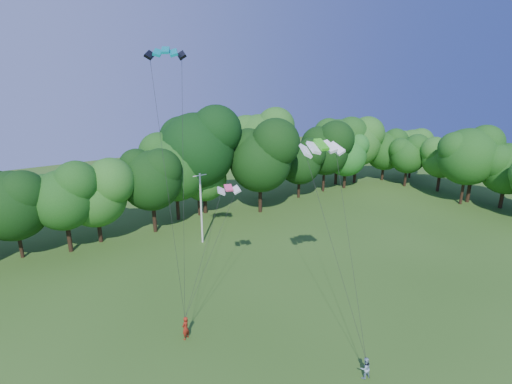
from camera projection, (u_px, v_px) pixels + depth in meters
utility_pole at (201, 208)px, 45.37m from camera, size 1.66×0.21×8.30m
kite_flyer_left at (185, 328)px, 29.79m from camera, size 0.81×0.72×1.87m
kite_flyer_right at (365, 368)px, 26.07m from camera, size 0.85×0.72×1.53m
kite_teal at (165, 50)px, 26.96m from camera, size 2.91×2.18×0.54m
kite_green at (321, 145)px, 27.84m from camera, size 3.25×1.93×0.68m
kite_pink at (229, 188)px, 32.66m from camera, size 2.04×1.38×0.39m
tree_back_center at (196, 143)px, 52.18m from camera, size 11.02×11.02×16.03m
tree_back_east at (347, 149)px, 65.70m from camera, size 7.27×7.27×10.58m
tree_flank_east at (475, 156)px, 58.47m from camera, size 7.87×7.87×11.45m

